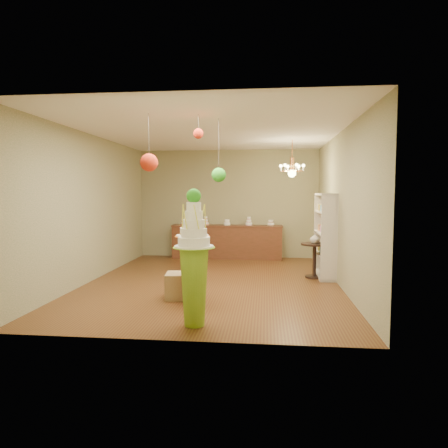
# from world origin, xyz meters

# --- Properties ---
(floor) EXTENTS (6.50, 6.50, 0.00)m
(floor) POSITION_xyz_m (0.00, 0.00, 0.00)
(floor) COLOR #543016
(floor) RESTS_ON ground
(ceiling) EXTENTS (6.50, 6.50, 0.00)m
(ceiling) POSITION_xyz_m (0.00, 0.00, 3.00)
(ceiling) COLOR white
(ceiling) RESTS_ON ground
(wall_back) EXTENTS (5.00, 0.04, 3.00)m
(wall_back) POSITION_xyz_m (0.00, 3.25, 1.50)
(wall_back) COLOR gray
(wall_back) RESTS_ON ground
(wall_front) EXTENTS (5.00, 0.04, 3.00)m
(wall_front) POSITION_xyz_m (0.00, -3.25, 1.50)
(wall_front) COLOR gray
(wall_front) RESTS_ON ground
(wall_left) EXTENTS (0.04, 6.50, 3.00)m
(wall_left) POSITION_xyz_m (-2.50, 0.00, 1.50)
(wall_left) COLOR gray
(wall_left) RESTS_ON ground
(wall_right) EXTENTS (0.04, 6.50, 3.00)m
(wall_right) POSITION_xyz_m (2.50, 0.00, 1.50)
(wall_right) COLOR gray
(wall_right) RESTS_ON ground
(pedestal_green) EXTENTS (0.62, 0.62, 1.87)m
(pedestal_green) POSITION_xyz_m (0.10, -2.66, 0.78)
(pedestal_green) COLOR #80B226
(pedestal_green) RESTS_ON floor
(pedestal_orange) EXTENTS (0.55, 0.55, 1.65)m
(pedestal_orange) POSITION_xyz_m (-0.12, -1.61, 0.70)
(pedestal_orange) COLOR orange
(pedestal_orange) RESTS_ON floor
(burlap_riser) EXTENTS (0.53, 0.53, 0.43)m
(burlap_riser) POSITION_xyz_m (-0.40, -1.28, 0.22)
(burlap_riser) COLOR #92784F
(burlap_riser) RESTS_ON floor
(sideboard) EXTENTS (3.04, 0.54, 1.16)m
(sideboard) POSITION_xyz_m (0.00, 2.97, 0.48)
(sideboard) COLOR #572D1B
(sideboard) RESTS_ON floor
(shelving_unit) EXTENTS (0.33, 1.20, 1.80)m
(shelving_unit) POSITION_xyz_m (2.34, 0.80, 0.90)
(shelving_unit) COLOR beige
(shelving_unit) RESTS_ON floor
(round_table) EXTENTS (0.72, 0.72, 0.74)m
(round_table) POSITION_xyz_m (2.10, 0.65, 0.48)
(round_table) COLOR black
(round_table) RESTS_ON floor
(vase) EXTENTS (0.20, 0.20, 0.21)m
(vase) POSITION_xyz_m (2.10, 0.65, 0.85)
(vase) COLOR beige
(vase) RESTS_ON round_table
(pom_red_left) EXTENTS (0.27, 0.27, 0.87)m
(pom_red_left) POSITION_xyz_m (-0.70, -2.02, 2.27)
(pom_red_left) COLOR #41382E
(pom_red_left) RESTS_ON ceiling
(pom_green_mid) EXTENTS (0.23, 0.23, 1.02)m
(pom_green_mid) POSITION_xyz_m (0.30, -1.49, 2.10)
(pom_green_mid) COLOR #41382E
(pom_green_mid) RESTS_ON ceiling
(pom_red_right) EXTENTS (0.16, 0.16, 0.37)m
(pom_red_right) POSITION_xyz_m (0.03, -1.88, 2.71)
(pom_red_right) COLOR #41382E
(pom_red_right) RESTS_ON ceiling
(chandelier) EXTENTS (0.68, 0.68, 0.85)m
(chandelier) POSITION_xyz_m (1.64, 1.23, 2.30)
(chandelier) COLOR #F09955
(chandelier) RESTS_ON ceiling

